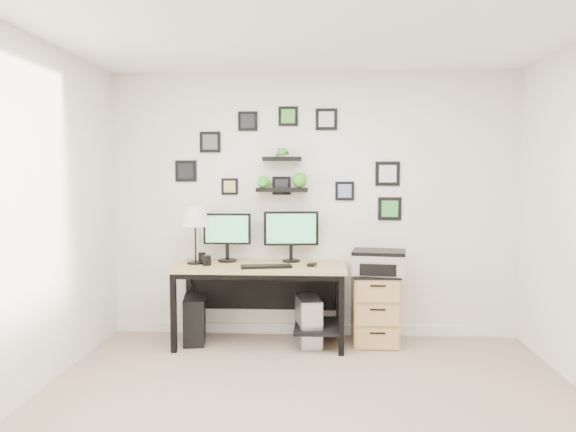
# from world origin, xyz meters

# --- Properties ---
(room) EXTENTS (4.00, 4.00, 4.00)m
(room) POSITION_xyz_m (0.00, 1.98, 0.05)
(room) COLOR tan
(room) RESTS_ON ground
(desk) EXTENTS (1.60, 0.70, 0.75)m
(desk) POSITION_xyz_m (-0.45, 1.67, 0.63)
(desk) COLOR tan
(desk) RESTS_ON ground
(monitor_left) EXTENTS (0.46, 0.18, 0.47)m
(monitor_left) POSITION_xyz_m (-0.83, 1.84, 1.03)
(monitor_left) COLOR black
(monitor_left) RESTS_ON desk
(monitor_right) EXTENTS (0.53, 0.19, 0.49)m
(monitor_right) POSITION_xyz_m (-0.21, 1.86, 1.04)
(monitor_right) COLOR black
(monitor_right) RESTS_ON desk
(keyboard) EXTENTS (0.48, 0.23, 0.02)m
(keyboard) POSITION_xyz_m (-0.42, 1.50, 0.76)
(keyboard) COLOR black
(keyboard) RESTS_ON desk
(mouse) EXTENTS (0.09, 0.11, 0.03)m
(mouse) POSITION_xyz_m (-0.00, 1.61, 0.76)
(mouse) COLOR black
(mouse) RESTS_ON desk
(table_lamp) EXTENTS (0.27, 0.27, 0.55)m
(table_lamp) POSITION_xyz_m (-1.11, 1.70, 1.19)
(table_lamp) COLOR black
(table_lamp) RESTS_ON desk
(mug) EXTENTS (0.08, 0.08, 0.09)m
(mug) POSITION_xyz_m (-0.99, 1.60, 0.80)
(mug) COLOR black
(mug) RESTS_ON desk
(pen_cup) EXTENTS (0.07, 0.07, 0.09)m
(pen_cup) POSITION_xyz_m (-1.08, 1.82, 0.80)
(pen_cup) COLOR black
(pen_cup) RESTS_ON desk
(pc_tower_black) EXTENTS (0.26, 0.46, 0.44)m
(pc_tower_black) POSITION_xyz_m (-1.12, 1.66, 0.22)
(pc_tower_black) COLOR black
(pc_tower_black) RESTS_ON ground
(pc_tower_grey) EXTENTS (0.27, 0.48, 0.45)m
(pc_tower_grey) POSITION_xyz_m (-0.03, 1.64, 0.22)
(pc_tower_grey) COLOR gray
(pc_tower_grey) RESTS_ON ground
(file_cabinet) EXTENTS (0.43, 0.53, 0.67)m
(file_cabinet) POSITION_xyz_m (0.59, 1.72, 0.34)
(file_cabinet) COLOR tan
(file_cabinet) RESTS_ON ground
(printer) EXTENTS (0.53, 0.45, 0.22)m
(printer) POSITION_xyz_m (0.62, 1.68, 0.78)
(printer) COLOR silver
(printer) RESTS_ON file_cabinet
(wall_decor) EXTENTS (2.24, 0.18, 1.11)m
(wall_decor) POSITION_xyz_m (-0.25, 1.93, 1.66)
(wall_decor) COLOR black
(wall_decor) RESTS_ON ground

